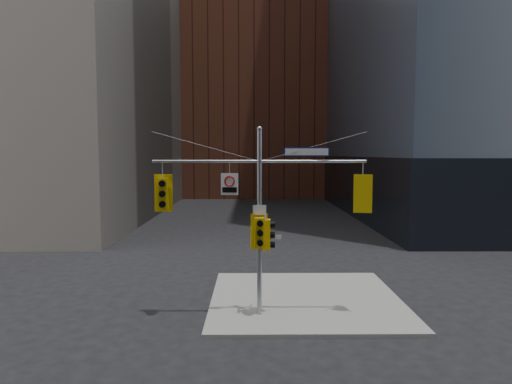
{
  "coord_description": "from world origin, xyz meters",
  "views": [
    {
      "loc": [
        -0.28,
        -15.03,
        6.28
      ],
      "look_at": [
        -0.13,
        2.0,
        4.85
      ],
      "focal_mm": 32.0,
      "sensor_mm": 36.0,
      "label": 1
    }
  ],
  "objects_px": {
    "signal_assembly": "(259,203)",
    "traffic_light_west_arm": "(163,193)",
    "traffic_light_east_arm": "(362,193)",
    "traffic_light_pole_front": "(260,232)",
    "regulatory_sign_arm": "(230,183)",
    "traffic_light_pole_side": "(268,235)",
    "street_sign_blade": "(307,152)"
  },
  "relations": [
    {
      "from": "traffic_light_west_arm",
      "to": "traffic_light_pole_front",
      "type": "bearing_deg",
      "value": -8.57
    },
    {
      "from": "traffic_light_pole_front",
      "to": "traffic_light_east_arm",
      "type": "bearing_deg",
      "value": -0.18
    },
    {
      "from": "traffic_light_west_arm",
      "to": "traffic_light_pole_front",
      "type": "height_order",
      "value": "traffic_light_west_arm"
    },
    {
      "from": "traffic_light_west_arm",
      "to": "traffic_light_east_arm",
      "type": "relative_size",
      "value": 0.99
    },
    {
      "from": "traffic_light_west_arm",
      "to": "traffic_light_pole_front",
      "type": "relative_size",
      "value": 1.06
    },
    {
      "from": "traffic_light_east_arm",
      "to": "traffic_light_pole_front",
      "type": "height_order",
      "value": "traffic_light_east_arm"
    },
    {
      "from": "signal_assembly",
      "to": "street_sign_blade",
      "type": "bearing_deg",
      "value": 0.1
    },
    {
      "from": "traffic_light_east_arm",
      "to": "regulatory_sign_arm",
      "type": "relative_size",
      "value": 1.76
    },
    {
      "from": "signal_assembly",
      "to": "traffic_light_west_arm",
      "type": "relative_size",
      "value": 5.62
    },
    {
      "from": "traffic_light_pole_side",
      "to": "regulatory_sign_arm",
      "type": "distance_m",
      "value": 2.43
    },
    {
      "from": "traffic_light_pole_side",
      "to": "street_sign_blade",
      "type": "distance_m",
      "value": 3.43
    },
    {
      "from": "signal_assembly",
      "to": "regulatory_sign_arm",
      "type": "height_order",
      "value": "signal_assembly"
    },
    {
      "from": "traffic_light_east_arm",
      "to": "traffic_light_west_arm",
      "type": "bearing_deg",
      "value": 9.48
    },
    {
      "from": "traffic_light_pole_side",
      "to": "traffic_light_pole_front",
      "type": "relative_size",
      "value": 0.86
    },
    {
      "from": "traffic_light_east_arm",
      "to": "street_sign_blade",
      "type": "bearing_deg",
      "value": 9.51
    },
    {
      "from": "street_sign_blade",
      "to": "regulatory_sign_arm",
      "type": "relative_size",
      "value": 2.07
    },
    {
      "from": "traffic_light_east_arm",
      "to": "traffic_light_pole_front",
      "type": "xyz_separation_m",
      "value": [
        -3.88,
        -0.27,
        -1.43
      ]
    },
    {
      "from": "traffic_light_pole_front",
      "to": "signal_assembly",
      "type": "bearing_deg",
      "value": 85.78
    },
    {
      "from": "traffic_light_west_arm",
      "to": "street_sign_blade",
      "type": "bearing_deg",
      "value": -4.26
    },
    {
      "from": "signal_assembly",
      "to": "traffic_light_pole_side",
      "type": "bearing_deg",
      "value": 0.58
    },
    {
      "from": "signal_assembly",
      "to": "regulatory_sign_arm",
      "type": "xyz_separation_m",
      "value": [
        -1.12,
        -0.02,
        0.76
      ]
    },
    {
      "from": "signal_assembly",
      "to": "traffic_light_west_arm",
      "type": "xyz_separation_m",
      "value": [
        -3.62,
        0.01,
        0.38
      ]
    },
    {
      "from": "signal_assembly",
      "to": "traffic_light_pole_front",
      "type": "distance_m",
      "value": 1.08
    },
    {
      "from": "traffic_light_pole_front",
      "to": "regulatory_sign_arm",
      "type": "relative_size",
      "value": 1.65
    },
    {
      "from": "traffic_light_pole_side",
      "to": "regulatory_sign_arm",
      "type": "relative_size",
      "value": 1.42
    },
    {
      "from": "traffic_light_west_arm",
      "to": "regulatory_sign_arm",
      "type": "xyz_separation_m",
      "value": [
        2.5,
        -0.03,
        0.38
      ]
    },
    {
      "from": "traffic_light_pole_side",
      "to": "traffic_light_pole_front",
      "type": "xyz_separation_m",
      "value": [
        -0.33,
        -0.27,
        0.14
      ]
    },
    {
      "from": "signal_assembly",
      "to": "traffic_light_east_arm",
      "type": "xyz_separation_m",
      "value": [
        3.88,
        0.0,
        0.38
      ]
    },
    {
      "from": "traffic_light_east_arm",
      "to": "regulatory_sign_arm",
      "type": "xyz_separation_m",
      "value": [
        -5.0,
        -0.02,
        0.38
      ]
    },
    {
      "from": "signal_assembly",
      "to": "street_sign_blade",
      "type": "distance_m",
      "value": 2.61
    },
    {
      "from": "traffic_light_west_arm",
      "to": "traffic_light_pole_front",
      "type": "distance_m",
      "value": 3.9
    },
    {
      "from": "signal_assembly",
      "to": "traffic_light_pole_front",
      "type": "height_order",
      "value": "signal_assembly"
    }
  ]
}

